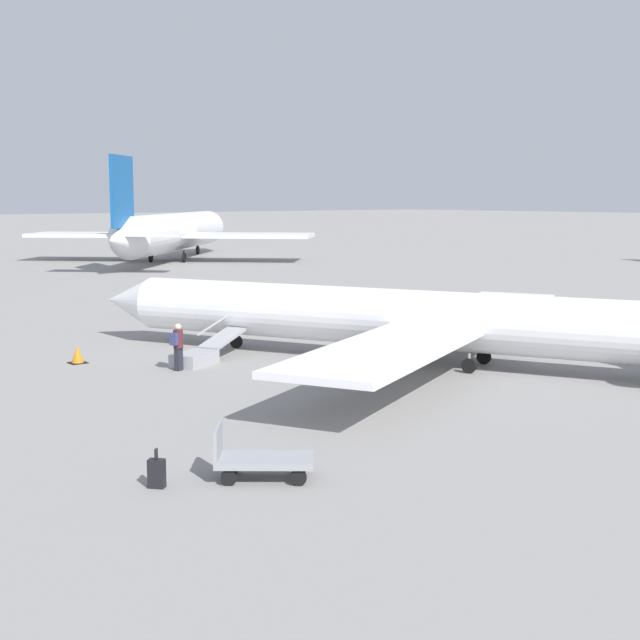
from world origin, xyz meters
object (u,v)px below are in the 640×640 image
Objects in this scene: luggage_cart at (259,459)px; suitcase at (157,473)px; airplane_far_center at (172,232)px; passenger at (178,344)px; boarding_stairs at (200,355)px; airplane_main at (436,320)px.

luggage_cart is 2.72× the size of suitcase.
airplane_far_center is 70.68m from suitcase.
passenger is 1.98× the size of suitcase.
passenger is at bearing -178.39° from boarding_stairs.
airplane_main is at bearing -68.33° from suitcase.
boarding_stairs is 1.70× the size of luggage_cart.
airplane_far_center is 34.62× the size of suitcase.
airplane_main is 0.91× the size of airplane_far_center.
luggage_cart is (-12.19, 5.04, -0.54)m from passenger.
airplane_main is at bearing -57.55° from passenger.
passenger is (-0.68, 1.36, 0.65)m from boarding_stairs.
boarding_stairs is at bearing -35.41° from suitcase.
luggage_cart is at bearing -163.05° from airplane_far_center.
luggage_cart is (-6.99, 13.15, -1.27)m from airplane_main.
airplane_far_center reaches higher than airplane_main.
suitcase is (0.94, 2.08, -0.13)m from luggage_cart.
passenger is 13.34m from suitcase.
airplane_far_center reaches higher than passenger.
luggage_cart is (-61.92, 33.56, -2.43)m from airplane_far_center.
airplane_main is 16.01× the size of passenger.
suitcase is at bearing 15.43° from luggage_cart.
luggage_cart is 2.29m from suitcase.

